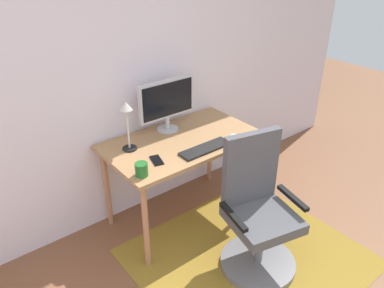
{
  "coord_description": "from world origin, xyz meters",
  "views": [
    {
      "loc": [
        -1.05,
        -0.35,
        2.16
      ],
      "look_at": [
        0.44,
        1.52,
        0.86
      ],
      "focal_mm": 35.03,
      "sensor_mm": 36.0,
      "label": 1
    }
  ],
  "objects_px": {
    "computer_mouse": "(235,137)",
    "desk_lamp": "(127,119)",
    "keyboard": "(205,148)",
    "coffee_cup": "(142,169)",
    "desk": "(183,148)",
    "monitor": "(167,101)",
    "office_chair": "(257,220)",
    "cell_phone": "(157,160)"
  },
  "relations": [
    {
      "from": "office_chair",
      "to": "keyboard",
      "type": "bearing_deg",
      "value": 108.88
    },
    {
      "from": "desk",
      "to": "keyboard",
      "type": "height_order",
      "value": "keyboard"
    },
    {
      "from": "keyboard",
      "to": "coffee_cup",
      "type": "height_order",
      "value": "coffee_cup"
    },
    {
      "from": "computer_mouse",
      "to": "desk_lamp",
      "type": "xyz_separation_m",
      "value": [
        -0.75,
        0.37,
        0.24
      ]
    },
    {
      "from": "desk",
      "to": "monitor",
      "type": "bearing_deg",
      "value": 87.08
    },
    {
      "from": "computer_mouse",
      "to": "office_chair",
      "type": "distance_m",
      "value": 0.69
    },
    {
      "from": "desk",
      "to": "computer_mouse",
      "type": "distance_m",
      "value": 0.44
    },
    {
      "from": "computer_mouse",
      "to": "coffee_cup",
      "type": "height_order",
      "value": "coffee_cup"
    },
    {
      "from": "coffee_cup",
      "to": "office_chair",
      "type": "xyz_separation_m",
      "value": [
        0.62,
        -0.52,
        -0.41
      ]
    },
    {
      "from": "cell_phone",
      "to": "coffee_cup",
      "type": "bearing_deg",
      "value": -137.1
    },
    {
      "from": "desk",
      "to": "office_chair",
      "type": "bearing_deg",
      "value": -83.32
    },
    {
      "from": "keyboard",
      "to": "desk_lamp",
      "type": "height_order",
      "value": "desk_lamp"
    },
    {
      "from": "monitor",
      "to": "office_chair",
      "type": "distance_m",
      "value": 1.17
    },
    {
      "from": "monitor",
      "to": "desk_lamp",
      "type": "height_order",
      "value": "monitor"
    },
    {
      "from": "monitor",
      "to": "computer_mouse",
      "type": "bearing_deg",
      "value": -54.58
    },
    {
      "from": "computer_mouse",
      "to": "desk_lamp",
      "type": "distance_m",
      "value": 0.87
    },
    {
      "from": "monitor",
      "to": "office_chair",
      "type": "xyz_separation_m",
      "value": [
        0.08,
        -0.98,
        -0.62
      ]
    },
    {
      "from": "desk",
      "to": "computer_mouse",
      "type": "relative_size",
      "value": 11.92
    },
    {
      "from": "cell_phone",
      "to": "desk_lamp",
      "type": "xyz_separation_m",
      "value": [
        -0.06,
        0.27,
        0.25
      ]
    },
    {
      "from": "keyboard",
      "to": "computer_mouse",
      "type": "bearing_deg",
      "value": -2.16
    },
    {
      "from": "monitor",
      "to": "keyboard",
      "type": "relative_size",
      "value": 1.2
    },
    {
      "from": "cell_phone",
      "to": "office_chair",
      "type": "xyz_separation_m",
      "value": [
        0.43,
        -0.62,
        -0.37
      ]
    },
    {
      "from": "desk",
      "to": "desk_lamp",
      "type": "distance_m",
      "value": 0.54
    },
    {
      "from": "keyboard",
      "to": "cell_phone",
      "type": "bearing_deg",
      "value": 166.64
    },
    {
      "from": "coffee_cup",
      "to": "cell_phone",
      "type": "xyz_separation_m",
      "value": [
        0.18,
        0.1,
        -0.04
      ]
    },
    {
      "from": "monitor",
      "to": "cell_phone",
      "type": "xyz_separation_m",
      "value": [
        -0.36,
        -0.36,
        -0.25
      ]
    },
    {
      "from": "office_chair",
      "to": "desk",
      "type": "bearing_deg",
      "value": 110.13
    },
    {
      "from": "desk",
      "to": "keyboard",
      "type": "bearing_deg",
      "value": -80.56
    },
    {
      "from": "desk",
      "to": "coffee_cup",
      "type": "xyz_separation_m",
      "value": [
        -0.53,
        -0.24,
        0.13
      ]
    },
    {
      "from": "desk",
      "to": "keyboard",
      "type": "xyz_separation_m",
      "value": [
        0.04,
        -0.24,
        0.09
      ]
    },
    {
      "from": "coffee_cup",
      "to": "cell_phone",
      "type": "height_order",
      "value": "coffee_cup"
    },
    {
      "from": "keyboard",
      "to": "desk_lamp",
      "type": "relative_size",
      "value": 1.12
    },
    {
      "from": "desk_lamp",
      "to": "office_chair",
      "type": "relative_size",
      "value": 0.37
    },
    {
      "from": "computer_mouse",
      "to": "desk_lamp",
      "type": "relative_size",
      "value": 0.27
    },
    {
      "from": "desk",
      "to": "monitor",
      "type": "height_order",
      "value": "monitor"
    },
    {
      "from": "keyboard",
      "to": "coffee_cup",
      "type": "relative_size",
      "value": 4.57
    },
    {
      "from": "desk",
      "to": "desk_lamp",
      "type": "xyz_separation_m",
      "value": [
        -0.41,
        0.12,
        0.34
      ]
    },
    {
      "from": "desk",
      "to": "cell_phone",
      "type": "distance_m",
      "value": 0.38
    },
    {
      "from": "office_chair",
      "to": "cell_phone",
      "type": "bearing_deg",
      "value": 138.45
    },
    {
      "from": "coffee_cup",
      "to": "office_chair",
      "type": "distance_m",
      "value": 0.91
    },
    {
      "from": "monitor",
      "to": "office_chair",
      "type": "relative_size",
      "value": 0.5
    },
    {
      "from": "keyboard",
      "to": "office_chair",
      "type": "height_order",
      "value": "office_chair"
    }
  ]
}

